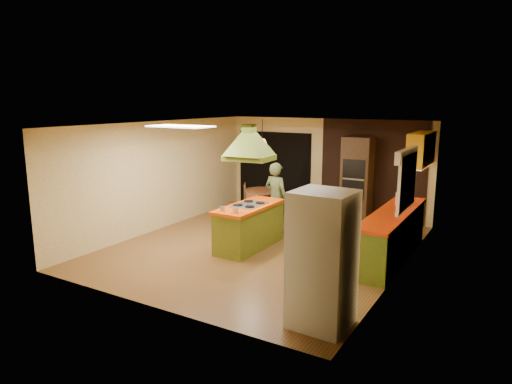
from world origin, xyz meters
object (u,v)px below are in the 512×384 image
Objects in this scene: kitchen_island at (249,226)px; refrigerator at (322,260)px; man at (276,198)px; wall_oven at (357,179)px; canister_large at (400,199)px; dining_table at (262,198)px.

refrigerator reaches higher than kitchen_island.
wall_oven reaches higher than man.
man is at bearing 127.85° from refrigerator.
canister_large is at bearing 29.56° from kitchen_island.
canister_large reaches higher than kitchen_island.
man is 0.87× the size of refrigerator.
kitchen_island is 3.06m from canister_large.
refrigerator is 2.00× the size of dining_table.
man is 2.69m from canister_large.
wall_oven is 8.71× the size of canister_large.
kitchen_island reaches higher than dining_table.
wall_oven is at bearing -114.97° from man.
wall_oven reaches higher than dining_table.
refrigerator is (2.53, -2.32, 0.47)m from kitchen_island.
canister_large is at bearing 90.48° from refrigerator.
wall_oven is (1.24, 1.90, 0.24)m from man.
man is (-0.05, 1.24, 0.35)m from kitchen_island.
kitchen_island is at bearing -65.98° from dining_table.
canister_large is (2.67, 0.22, 0.24)m from man.
dining_table is (-3.58, 4.68, -0.43)m from refrigerator.
man is 1.54m from dining_table.
refrigerator reaches higher than man.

